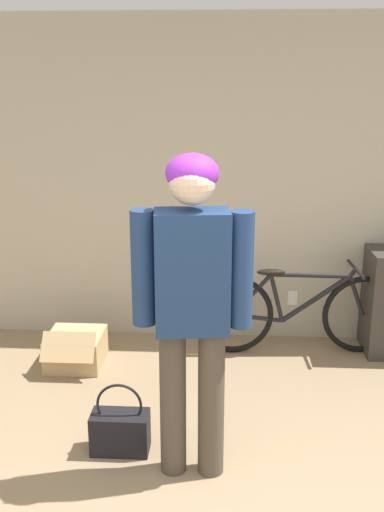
% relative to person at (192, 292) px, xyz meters
% --- Properties ---
extents(wall_back, '(8.00, 0.07, 2.60)m').
position_rel_person_xyz_m(wall_back, '(0.18, 1.89, 0.24)').
color(wall_back, '#B7AD99').
rests_on(wall_back, ground_plane).
extents(person, '(0.62, 0.27, 1.77)m').
position_rel_person_xyz_m(person, '(0.00, 0.00, 0.00)').
color(person, '#4C4238').
rests_on(person, ground_plane).
extents(bicycle, '(1.66, 0.46, 0.71)m').
position_rel_person_xyz_m(bicycle, '(0.74, 1.56, -0.72)').
color(bicycle, black).
rests_on(bicycle, ground_plane).
extents(handbag, '(0.34, 0.17, 0.44)m').
position_rel_person_xyz_m(handbag, '(-0.43, 0.16, -0.93)').
color(handbag, black).
rests_on(handbag, ground_plane).
extents(cardboard_box, '(0.41, 0.50, 0.33)m').
position_rel_person_xyz_m(cardboard_box, '(-0.97, 1.24, -0.94)').
color(cardboard_box, tan).
rests_on(cardboard_box, ground_plane).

